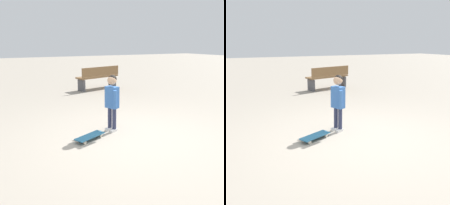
# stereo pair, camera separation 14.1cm
# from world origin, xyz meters

# --- Properties ---
(ground_plane) EXTENTS (50.00, 50.00, 0.00)m
(ground_plane) POSITION_xyz_m (0.00, 0.00, 0.00)
(ground_plane) COLOR #9E9384
(child_person) EXTENTS (0.41, 0.24, 1.06)m
(child_person) POSITION_xyz_m (0.52, 0.14, 0.66)
(child_person) COLOR #2D3351
(child_person) RESTS_ON ground
(skateboard) EXTENTS (0.41, 0.60, 0.07)m
(skateboard) POSITION_xyz_m (0.30, 0.68, 0.06)
(skateboard) COLOR teal
(skateboard) RESTS_ON ground
(street_bench) EXTENTS (0.82, 1.66, 0.80)m
(street_bench) POSITION_xyz_m (4.57, -1.37, 0.42)
(street_bench) COLOR brown
(street_bench) RESTS_ON ground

